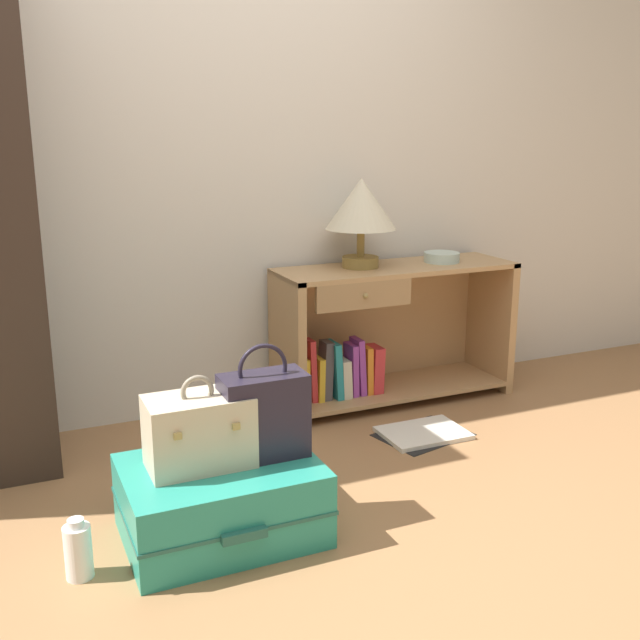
{
  "coord_description": "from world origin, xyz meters",
  "views": [
    {
      "loc": [
        -0.92,
        -1.78,
        1.29
      ],
      "look_at": [
        0.25,
        0.84,
        0.55
      ],
      "focal_mm": 41.87,
      "sensor_mm": 36.0,
      "label": 1
    }
  ],
  "objects": [
    {
      "name": "suitcase_large",
      "position": [
        -0.32,
        0.34,
        0.12
      ],
      "size": [
        0.62,
        0.48,
        0.25
      ],
      "color": "teal",
      "rests_on": "ground_plane"
    },
    {
      "name": "open_book_on_floor",
      "position": [
        0.71,
        0.78,
        0.01
      ],
      "size": [
        0.43,
        0.35,
        0.02
      ],
      "color": "white",
      "rests_on": "ground_plane"
    },
    {
      "name": "table_lamp",
      "position": [
        0.65,
        1.27,
        0.94
      ],
      "size": [
        0.33,
        0.33,
        0.41
      ],
      "color": "olive",
      "rests_on": "bookshelf"
    },
    {
      "name": "train_case",
      "position": [
        -0.38,
        0.36,
        0.37
      ],
      "size": [
        0.33,
        0.2,
        0.3
      ],
      "color": "beige",
      "rests_on": "suitcase_large"
    },
    {
      "name": "bottle",
      "position": [
        -0.78,
        0.29,
        0.09
      ],
      "size": [
        0.08,
        0.08,
        0.19
      ],
      "color": "white",
      "rests_on": "ground_plane"
    },
    {
      "name": "ground_plane",
      "position": [
        0.0,
        0.0,
        0.0
      ],
      "size": [
        9.0,
        9.0,
        0.0
      ],
      "primitive_type": "plane",
      "color": "#9E7047"
    },
    {
      "name": "bowl",
      "position": [
        1.07,
        1.23,
        0.68
      ],
      "size": [
        0.17,
        0.17,
        0.05
      ],
      "primitive_type": "cylinder",
      "color": "silver",
      "rests_on": "bookshelf"
    },
    {
      "name": "handbag",
      "position": [
        -0.17,
        0.35,
        0.4
      ],
      "size": [
        0.28,
        0.14,
        0.38
      ],
      "color": "#231E2D",
      "rests_on": "suitcase_large"
    },
    {
      "name": "bookshelf",
      "position": [
        0.76,
        1.25,
        0.33
      ],
      "size": [
        1.16,
        0.39,
        0.66
      ],
      "color": "tan",
      "rests_on": "ground_plane"
    },
    {
      "name": "back_wall",
      "position": [
        0.0,
        1.5,
        1.3
      ],
      "size": [
        6.4,
        0.1,
        2.6
      ],
      "primitive_type": "cube",
      "color": "silver",
      "rests_on": "ground_plane"
    }
  ]
}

